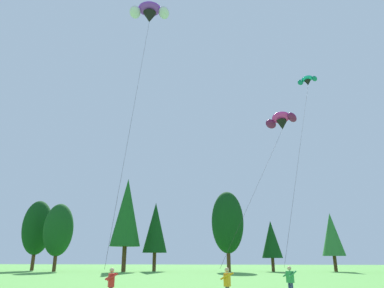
% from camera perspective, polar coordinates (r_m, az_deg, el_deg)
% --- Properties ---
extents(treeline_tree_b, '(5.03, 5.03, 11.97)m').
position_cam_1_polar(treeline_tree_b, '(70.28, -23.69, -12.24)').
color(treeline_tree_b, '#472D19').
rests_on(treeline_tree_b, ground_plane).
extents(treeline_tree_c, '(4.72, 4.72, 10.82)m').
position_cam_1_polar(treeline_tree_c, '(64.12, -20.75, -12.81)').
color(treeline_tree_c, '#472D19').
rests_on(treeline_tree_c, ground_plane).
extents(treeline_tree_d, '(4.88, 4.88, 14.93)m').
position_cam_1_polar(treeline_tree_d, '(60.52, -10.50, -10.72)').
color(treeline_tree_d, '#472D19').
rests_on(treeline_tree_d, ground_plane).
extents(treeline_tree_e, '(4.08, 4.08, 11.28)m').
position_cam_1_polar(treeline_tree_e, '(62.28, -5.94, -13.23)').
color(treeline_tree_e, '#472D19').
rests_on(treeline_tree_e, ground_plane).
extents(treeline_tree_f, '(5.27, 5.27, 12.85)m').
position_cam_1_polar(treeline_tree_f, '(60.53, 5.75, -12.43)').
color(treeline_tree_f, '#472D19').
rests_on(treeline_tree_f, ground_plane).
extents(treeline_tree_g, '(3.36, 3.36, 8.01)m').
position_cam_1_polar(treeline_tree_g, '(61.70, 12.68, -14.78)').
color(treeline_tree_g, '#472D19').
rests_on(treeline_tree_g, ground_plane).
extents(treeline_tree_h, '(3.64, 3.64, 9.26)m').
position_cam_1_polar(treeline_tree_h, '(64.26, 21.62, -13.39)').
color(treeline_tree_h, '#472D19').
rests_on(treeline_tree_h, ground_plane).
extents(kite_flyer_near, '(0.73, 0.74, 1.69)m').
position_cam_1_polar(kite_flyer_near, '(17.97, -12.92, -21.09)').
color(kite_flyer_near, navy).
rests_on(kite_flyer_near, ground_plane).
extents(kite_flyer_mid, '(0.67, 0.69, 1.69)m').
position_cam_1_polar(kite_flyer_mid, '(18.09, 5.70, -21.40)').
color(kite_flyer_mid, '#4C4C51').
rests_on(kite_flyer_mid, ground_plane).
extents(kite_flyer_far, '(0.75, 0.76, 1.69)m').
position_cam_1_polar(kite_flyer_far, '(21.26, 15.56, -20.33)').
color(kite_flyer_far, navy).
rests_on(kite_flyer_far, ground_plane).
extents(parafoil_kite_high_purple, '(3.84, 10.18, 22.51)m').
position_cam_1_polar(parafoil_kite_high_purple, '(34.26, -6.87, 20.30)').
color(parafoil_kite_high_purple, purple).
extents(parafoil_kite_mid_magenta, '(6.92, 13.22, 13.04)m').
position_cam_1_polar(parafoil_kite_mid_magenta, '(32.60, 14.22, 3.66)').
color(parafoil_kite_mid_magenta, '#D12893').
extents(parafoil_kite_far_teal, '(6.89, 14.53, 18.92)m').
position_cam_1_polar(parafoil_kite_far_teal, '(39.82, 18.12, 9.68)').
color(parafoil_kite_far_teal, teal).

